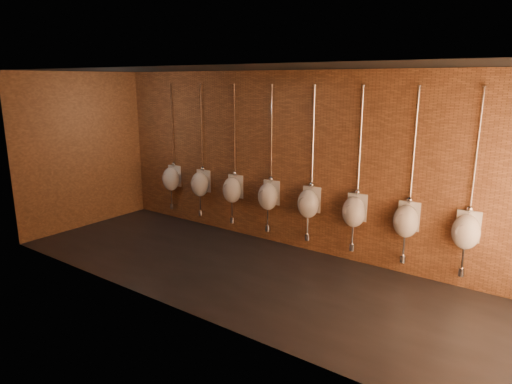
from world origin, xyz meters
TOP-DOWN VIEW (x-y plane):
  - ground at (0.00, 0.00)m, footprint 8.50×8.50m
  - room_shell at (0.00, 0.00)m, footprint 8.54×3.04m
  - urinal_0 at (-3.09, 1.36)m, footprint 0.44×0.40m
  - urinal_1 at (-2.22, 1.36)m, footprint 0.44×0.40m
  - urinal_2 at (-1.36, 1.36)m, footprint 0.44×0.40m
  - urinal_3 at (-0.49, 1.36)m, footprint 0.44×0.40m
  - urinal_4 at (0.37, 1.36)m, footprint 0.44×0.40m
  - urinal_5 at (1.23, 1.36)m, footprint 0.44×0.40m
  - urinal_6 at (2.10, 1.36)m, footprint 0.44×0.40m
  - urinal_7 at (2.96, 1.36)m, footprint 0.44×0.40m

SIDE VIEW (x-z plane):
  - ground at x=0.00m, z-range 0.00..0.00m
  - urinal_0 at x=-3.09m, z-range -0.43..2.29m
  - urinal_1 at x=-2.22m, z-range -0.43..2.29m
  - urinal_2 at x=-1.36m, z-range -0.43..2.29m
  - urinal_3 at x=-0.49m, z-range -0.43..2.29m
  - urinal_4 at x=0.37m, z-range -0.43..2.29m
  - urinal_5 at x=1.23m, z-range -0.43..2.29m
  - urinal_6 at x=2.10m, z-range -0.43..2.29m
  - urinal_7 at x=2.96m, z-range -0.43..2.29m
  - room_shell at x=0.00m, z-range 0.40..3.62m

